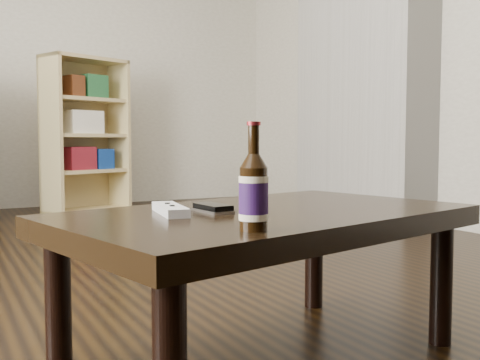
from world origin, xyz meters
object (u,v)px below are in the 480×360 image
coffee_table (266,230)px  remote (170,209)px  bookshelf (83,132)px  beer_bottle (254,193)px  phone (213,208)px

coffee_table → remote: (-0.24, 0.05, 0.06)m
bookshelf → coffee_table: bearing=-116.6°
remote → beer_bottle: bearing=-72.1°
bookshelf → coffee_table: 3.32m
beer_bottle → phone: 0.31m
remote → bookshelf: bearing=89.2°
bookshelf → beer_bottle: bookshelf is taller
bookshelf → coffee_table: size_ratio=1.06×
phone → remote: 0.11m
beer_bottle → remote: size_ratio=1.09×
coffee_table → beer_bottle: (-0.19, -0.27, 0.13)m
coffee_table → remote: remote is taller
bookshelf → phone: size_ratio=10.36×
coffee_table → phone: size_ratio=9.78×
bookshelf → phone: 3.30m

